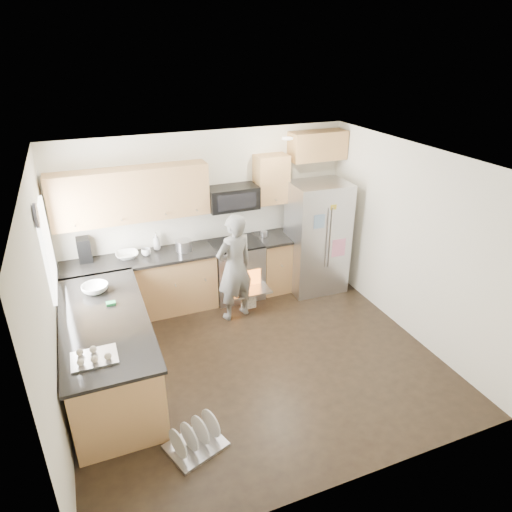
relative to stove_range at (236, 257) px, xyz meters
name	(u,v)px	position (x,y,z in m)	size (l,w,h in m)	color
ground	(255,360)	(-0.35, -1.69, -0.68)	(4.50, 4.50, 0.00)	black
room_shell	(252,242)	(-0.39, -1.68, 1.00)	(4.54, 4.04, 2.62)	silver
back_cabinet_run	(175,248)	(-0.94, 0.06, 0.29)	(4.45, 0.64, 2.50)	#A67C42
peninsula	(109,351)	(-2.10, -1.44, -0.21)	(0.96, 2.36, 1.03)	#A67C42
stove_range	(236,257)	(0.00, 0.00, 0.00)	(0.76, 0.97, 1.79)	#B7B7BC
refrigerator	(317,237)	(1.30, -0.24, 0.23)	(0.91, 0.72, 1.80)	#B7B7BC
person	(234,268)	(-0.23, -0.59, 0.13)	(0.59, 0.39, 1.62)	slate
dish_rack	(195,440)	(-1.43, -2.76, -0.58)	(0.67, 0.60, 0.34)	#B7B7BC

